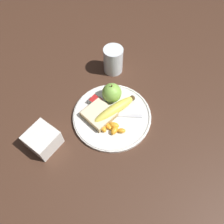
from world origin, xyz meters
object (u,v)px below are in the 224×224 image
jam_packet (96,101)px  fork (115,115)px  banana (115,109)px  plate (112,116)px  juice_glass (113,61)px  bread_slice (99,114)px  apple (112,93)px  condiment_caddy (43,140)px

jam_packet → fork: bearing=178.4°
banana → plate: bearing=86.0°
juice_glass → jam_packet: (-0.05, 0.17, -0.03)m
plate → jam_packet: bearing=-5.1°
plate → banana: 0.03m
bread_slice → apple: bearing=-84.2°
banana → bread_slice: banana is taller
apple → condiment_caddy: apple is taller
jam_packet → banana: bearing=-172.6°
plate → condiment_caddy: bearing=61.6°
plate → juice_glass: size_ratio=2.59×
banana → jam_packet: (0.08, 0.01, -0.01)m
banana → bread_slice: bearing=52.9°
plate → banana: (-0.00, -0.02, 0.02)m
juice_glass → apple: juice_glass is taller
banana → condiment_caddy: size_ratio=1.95×
juice_glass → jam_packet: size_ratio=2.69×
bread_slice → jam_packet: same height
banana → fork: bearing=118.0°
plate → apple: 0.08m
juice_glass → bread_slice: size_ratio=0.97×
juice_glass → fork: juice_glass is taller
juice_glass → apple: size_ratio=1.34×
bread_slice → fork: 0.05m
plate → banana: bearing=-94.0°
apple → bread_slice: 0.09m
plate → condiment_caddy: (0.11, 0.21, 0.02)m
banana → juice_glass: bearing=-51.9°
bread_slice → banana: bearing=-127.1°
jam_packet → bread_slice: bearing=139.7°
plate → banana: size_ratio=1.56×
fork → jam_packet: jam_packet is taller
apple → bread_slice: apple is taller
bread_slice → fork: bread_slice is taller
plate → bread_slice: (0.03, 0.03, 0.02)m
fork → jam_packet: (0.08, -0.00, 0.01)m
apple → condiment_caddy: size_ratio=0.88×
plate → juice_glass: 0.23m
jam_packet → condiment_caddy: condiment_caddy is taller
apple → bread_slice: bearing=95.8°
jam_packet → plate: bearing=174.9°
fork → apple: bearing=-79.4°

